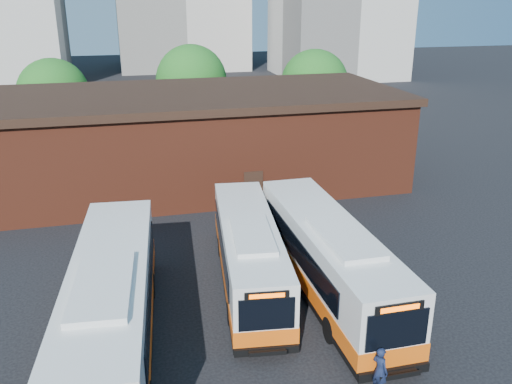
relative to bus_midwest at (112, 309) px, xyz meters
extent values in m
plane|color=black|center=(5.47, -1.37, -1.67)|extent=(220.00, 220.00, 0.00)
cube|color=silver|center=(0.00, 0.04, 0.24)|extent=(3.84, 13.14, 3.08)
cube|color=#E85A0E|center=(0.00, 0.04, -0.65)|extent=(3.90, 13.20, 0.76)
cube|color=black|center=(0.00, 0.04, -1.19)|extent=(3.89, 13.19, 0.27)
cube|color=black|center=(-1.36, 0.59, 0.54)|extent=(0.91, 10.07, 1.13)
cube|color=black|center=(1.44, 0.35, 0.54)|extent=(0.91, 10.07, 1.13)
cube|color=silver|center=(-0.13, -1.57, 1.89)|extent=(2.25, 4.68, 0.24)
cylinder|color=black|center=(-0.95, 3.59, -1.13)|extent=(0.44, 1.10, 1.08)
cylinder|color=black|center=(1.54, 3.37, -1.13)|extent=(0.44, 1.10, 1.08)
cube|color=silver|center=(6.02, 3.53, -0.01)|extent=(3.71, 11.44, 2.67)
cube|color=#E85A0E|center=(6.02, 3.53, -0.78)|extent=(3.76, 11.49, 0.66)
cube|color=black|center=(6.02, 3.53, -1.25)|extent=(3.75, 11.48, 0.23)
cube|color=black|center=(5.35, -2.08, 0.25)|extent=(2.02, 0.30, 1.26)
cube|color=black|center=(5.35, -2.09, 1.03)|extent=(1.59, 0.25, 0.30)
cube|color=#FF5905|center=(5.35, -2.12, 1.03)|extent=(1.26, 0.17, 0.17)
cube|color=black|center=(5.34, -2.13, -1.25)|extent=(2.39, 0.41, 0.30)
cube|color=black|center=(5.32, -2.35, -1.16)|extent=(1.39, 0.52, 0.06)
cube|color=black|center=(5.30, -2.51, -1.09)|extent=(1.35, 0.20, 0.17)
cube|color=black|center=(4.86, 4.05, 0.25)|extent=(1.09, 8.71, 0.98)
cube|color=black|center=(7.28, 3.76, 0.25)|extent=(1.09, 8.71, 0.98)
cube|color=silver|center=(5.86, 2.13, 1.42)|extent=(2.08, 4.10, 0.21)
cylinder|color=black|center=(4.57, 0.50, -1.20)|extent=(0.41, 0.97, 0.94)
cylinder|color=black|center=(6.72, 0.24, -1.20)|extent=(0.41, 0.97, 0.94)
cylinder|color=black|center=(5.31, 6.63, -1.20)|extent=(0.41, 0.97, 0.94)
cylinder|color=black|center=(7.46, 6.38, -1.20)|extent=(0.41, 0.97, 0.94)
cube|color=silver|center=(9.22, 1.90, 0.16)|extent=(2.65, 12.39, 2.94)
cube|color=#E85A0E|center=(9.22, 1.90, -0.69)|extent=(2.70, 12.44, 0.72)
cube|color=black|center=(9.22, 1.90, -1.21)|extent=(2.69, 12.43, 0.26)
cube|color=black|center=(9.23, -4.33, 0.44)|extent=(2.24, 0.06, 1.39)
cube|color=black|center=(9.23, -4.34, 1.30)|extent=(1.75, 0.06, 0.33)
cube|color=#FF5905|center=(9.23, -4.37, 1.30)|extent=(1.39, 0.02, 0.19)
cube|color=black|center=(9.23, -4.39, -1.21)|extent=(2.63, 0.15, 0.33)
cube|color=black|center=(9.23, -4.63, -1.10)|extent=(1.50, 0.39, 0.06)
cube|color=black|center=(9.23, -4.81, -1.03)|extent=(1.50, 0.04, 0.19)
cube|color=black|center=(7.88, 2.31, 0.44)|extent=(0.06, 9.66, 1.08)
cube|color=black|center=(10.57, 2.31, 0.44)|extent=(0.06, 9.66, 1.08)
cube|color=silver|center=(9.23, 0.35, 1.73)|extent=(1.79, 4.34, 0.23)
cylinder|color=black|center=(8.04, -1.62, -1.16)|extent=(0.33, 1.03, 1.03)
cylinder|color=black|center=(10.42, -1.61, -1.16)|extent=(0.33, 1.03, 1.03)
cylinder|color=black|center=(8.03, 5.20, -1.16)|extent=(0.33, 1.03, 1.03)
cylinder|color=black|center=(10.41, 5.20, -1.16)|extent=(0.33, 1.03, 1.03)
imported|color=#121B36|center=(8.56, -4.64, -0.80)|extent=(0.61, 0.74, 1.74)
cube|color=maroon|center=(5.47, 18.63, 1.33)|extent=(28.00, 12.00, 6.00)
cube|color=black|center=(5.47, 18.63, 4.48)|extent=(28.60, 12.60, 0.50)
cube|color=black|center=(8.47, 12.60, -0.47)|extent=(1.20, 0.08, 2.40)
cylinder|color=#382314|center=(-4.53, 30.63, -0.32)|extent=(0.36, 0.36, 2.70)
sphere|color=#1D5919|center=(-4.53, 30.63, 2.98)|extent=(6.00, 6.00, 6.00)
cylinder|color=#382314|center=(7.47, 32.63, -0.20)|extent=(0.36, 0.36, 2.95)
sphere|color=#1D5919|center=(7.47, 32.63, 3.41)|extent=(6.56, 6.56, 6.56)
cylinder|color=#382314|center=(18.47, 29.63, -0.27)|extent=(0.36, 0.36, 2.81)
sphere|color=#1D5919|center=(18.47, 29.63, 3.16)|extent=(6.24, 6.24, 6.24)
camera|label=1|loc=(0.97, -18.01, 10.92)|focal=38.00mm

